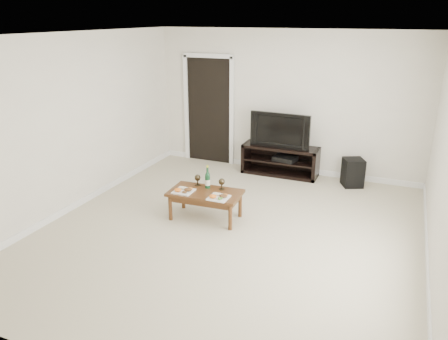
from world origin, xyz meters
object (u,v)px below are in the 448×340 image
media_console (280,160)px  television (282,129)px  subwoofer (353,173)px  coffee_table (205,205)px

media_console → television: 0.59m
media_console → television: bearing=0.0°
television → subwoofer: bearing=-0.8°
media_console → subwoofer: size_ratio=2.85×
television → coffee_table: bearing=-99.7°
media_console → television: size_ratio=1.27×
media_console → subwoofer: bearing=-3.4°
subwoofer → media_console: bearing=151.7°
subwoofer → coffee_table: subwoofer is taller
television → coffee_table: (-0.49, -2.23, -0.66)m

